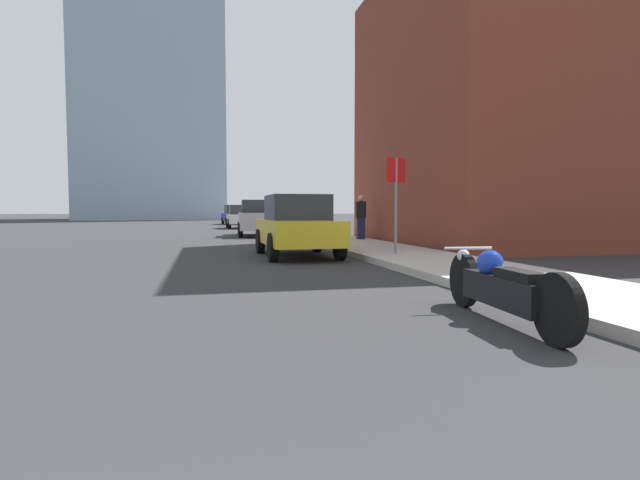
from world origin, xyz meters
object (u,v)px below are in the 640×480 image
(parked_car_white, at_px, (240,217))
(pedestrian, at_px, (361,217))
(parked_car_yellow, at_px, (297,226))
(parked_car_blue, at_px, (234,215))
(motorcycle, at_px, (501,287))
(stop_sign, at_px, (396,189))
(parked_car_silver, at_px, (258,218))

(parked_car_white, distance_m, pedestrian, 17.30)
(parked_car_yellow, bearing_deg, parked_car_blue, 88.97)
(motorcycle, distance_m, stop_sign, 7.10)
(parked_car_yellow, xyz_separation_m, pedestrian, (3.35, 4.89, 0.17))
(pedestrian, bearing_deg, parked_car_yellow, -124.44)
(parked_car_yellow, xyz_separation_m, stop_sign, (2.22, -1.45, 0.93))
(motorcycle, relative_size, parked_car_white, 0.66)
(parked_car_white, relative_size, parked_car_blue, 0.92)
(parked_car_silver, height_order, parked_car_white, parked_car_silver)
(motorcycle, height_order, parked_car_white, parked_car_white)
(parked_car_blue, bearing_deg, pedestrian, -88.75)
(motorcycle, distance_m, parked_car_white, 30.14)
(parked_car_silver, xyz_separation_m, pedestrian, (3.22, -6.28, 0.13))
(pedestrian, bearing_deg, parked_car_silver, 117.13)
(motorcycle, distance_m, parked_car_yellow, 8.31)
(stop_sign, distance_m, pedestrian, 6.48)
(stop_sign, relative_size, pedestrian, 1.43)
(parked_car_yellow, height_order, parked_car_blue, parked_car_blue)
(motorcycle, relative_size, parked_car_blue, 0.61)
(stop_sign, bearing_deg, parked_car_white, 95.36)
(motorcycle, bearing_deg, pedestrian, 83.17)
(parked_car_silver, bearing_deg, parked_car_yellow, -87.64)
(stop_sign, xyz_separation_m, pedestrian, (1.13, 6.34, -0.77))
(parked_car_white, height_order, pedestrian, pedestrian)
(parked_car_blue, bearing_deg, motorcycle, -94.56)
(motorcycle, xyz_separation_m, parked_car_silver, (-0.61, 19.43, 0.47))
(motorcycle, height_order, pedestrian, pedestrian)
(pedestrian, bearing_deg, motorcycle, -101.22)
(parked_car_blue, distance_m, stop_sign, 33.62)
(parked_car_yellow, relative_size, pedestrian, 2.45)
(parked_car_white, distance_m, stop_sign, 23.44)
(parked_car_silver, height_order, parked_car_blue, parked_car_blue)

